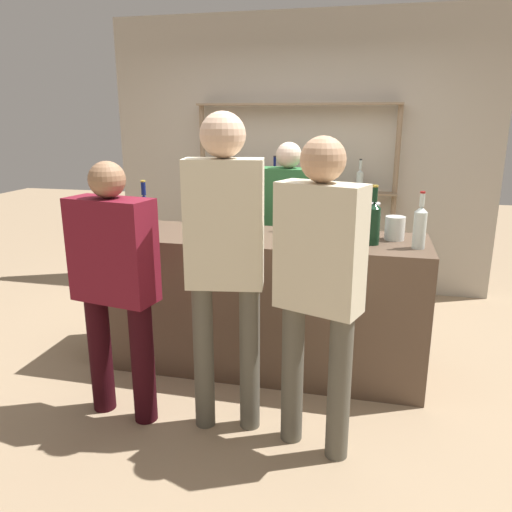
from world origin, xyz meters
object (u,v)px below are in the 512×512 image
(counter_bottle_0, at_px, (420,226))
(customer_left, at_px, (115,277))
(counter_bottle_4, at_px, (373,222))
(counter_bottle_3, at_px, (297,211))
(counter_bottle_1, at_px, (145,211))
(wine_glass, at_px, (237,212))
(customer_center, at_px, (225,250))
(cork_jar, at_px, (395,228))
(customer_right, at_px, (319,276))
(ice_bucket, at_px, (363,220))
(server_behind_counter, at_px, (288,224))
(counter_bottle_2, at_px, (235,217))

(counter_bottle_0, bearing_deg, customer_left, -157.39)
(counter_bottle_4, bearing_deg, counter_bottle_3, 151.82)
(counter_bottle_1, xyz_separation_m, wine_glass, (0.65, 0.23, -0.02))
(customer_left, relative_size, customer_center, 0.86)
(cork_jar, xyz_separation_m, customer_right, (-0.40, -0.99, -0.06))
(ice_bucket, xyz_separation_m, customer_right, (-0.19, -0.99, -0.10))
(customer_right, height_order, customer_center, customer_center)
(customer_center, bearing_deg, counter_bottle_0, -66.58)
(wine_glass, bearing_deg, counter_bottle_1, -160.74)
(ice_bucket, distance_m, cork_jar, 0.22)
(customer_right, distance_m, customer_center, 0.54)
(counter_bottle_1, relative_size, customer_left, 0.23)
(customer_right, bearing_deg, server_behind_counter, 34.98)
(counter_bottle_3, distance_m, customer_left, 1.40)
(counter_bottle_0, height_order, counter_bottle_2, counter_bottle_0)
(counter_bottle_0, bearing_deg, counter_bottle_2, 175.43)
(wine_glass, bearing_deg, customer_right, -56.75)
(counter_bottle_4, bearing_deg, ice_bucket, 113.07)
(counter_bottle_4, xyz_separation_m, wine_glass, (-0.99, 0.31, -0.03))
(counter_bottle_2, height_order, ice_bucket, counter_bottle_2)
(cork_jar, height_order, customer_center, customer_center)
(counter_bottle_4, relative_size, cork_jar, 2.43)
(counter_bottle_2, bearing_deg, server_behind_counter, 71.40)
(counter_bottle_0, bearing_deg, customer_center, -147.17)
(counter_bottle_1, height_order, cork_jar, counter_bottle_1)
(counter_bottle_2, height_order, counter_bottle_4, counter_bottle_4)
(counter_bottle_1, xyz_separation_m, customer_center, (0.85, -0.81, -0.03))
(wine_glass, xyz_separation_m, server_behind_counter, (0.30, 0.50, -0.18))
(counter_bottle_0, height_order, ice_bucket, counter_bottle_0)
(counter_bottle_2, bearing_deg, wine_glass, 100.73)
(counter_bottle_1, xyz_separation_m, cork_jar, (1.79, 0.09, -0.06))
(counter_bottle_2, distance_m, server_behind_counter, 0.81)
(ice_bucket, distance_m, customer_right, 1.01)
(counter_bottle_3, distance_m, ice_bucket, 0.49)
(counter_bottle_2, height_order, server_behind_counter, server_behind_counter)
(counter_bottle_2, height_order, customer_right, customer_right)
(cork_jar, xyz_separation_m, customer_center, (-0.93, -0.90, 0.03))
(counter_bottle_2, bearing_deg, customer_right, -51.83)
(counter_bottle_0, height_order, cork_jar, counter_bottle_0)
(counter_bottle_2, distance_m, wine_glass, 0.25)
(counter_bottle_2, distance_m, customer_center, 0.81)
(counter_bottle_3, bearing_deg, customer_right, -75.55)
(counter_bottle_0, xyz_separation_m, ice_bucket, (-0.36, 0.21, -0.02))
(cork_jar, bearing_deg, customer_left, -149.78)
(wine_glass, bearing_deg, counter_bottle_2, -79.27)
(counter_bottle_0, distance_m, counter_bottle_1, 1.93)
(ice_bucket, xyz_separation_m, server_behind_counter, (-0.62, 0.64, -0.19))
(customer_center, height_order, server_behind_counter, customer_center)
(counter_bottle_0, height_order, counter_bottle_3, same)
(counter_bottle_3, relative_size, counter_bottle_4, 0.93)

